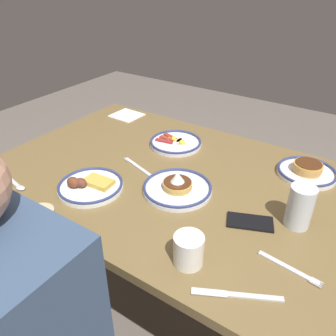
{
  "coord_description": "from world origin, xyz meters",
  "views": [
    {
      "loc": [
        -0.57,
        0.92,
        1.43
      ],
      "look_at": [
        0.04,
        0.01,
        0.76
      ],
      "focal_mm": 35.91,
      "sensor_mm": 36.0,
      "label": 1
    }
  ],
  "objects_px": {
    "plate_center_pancakes": "(90,185)",
    "cell_phone": "(250,222)",
    "plate_far_side": "(177,187)",
    "butter_knife": "(237,295)",
    "fork_far": "(289,268)",
    "coffee_mug": "(188,249)",
    "fork_near": "(138,167)",
    "plate_far_companion": "(176,142)",
    "drinking_glass": "(300,208)",
    "tea_spoon": "(14,183)",
    "paper_napkin": "(127,115)",
    "plate_near_main": "(307,171)"
  },
  "relations": [
    {
      "from": "paper_napkin",
      "to": "drinking_glass",
      "type": "bearing_deg",
      "value": 158.85
    },
    {
      "from": "drinking_glass",
      "to": "paper_napkin",
      "type": "height_order",
      "value": "drinking_glass"
    },
    {
      "from": "plate_near_main",
      "to": "drinking_glass",
      "type": "bearing_deg",
      "value": 98.63
    },
    {
      "from": "plate_far_side",
      "to": "cell_phone",
      "type": "xyz_separation_m",
      "value": [
        -0.29,
        0.02,
        -0.01
      ]
    },
    {
      "from": "fork_near",
      "to": "butter_knife",
      "type": "distance_m",
      "value": 0.68
    },
    {
      "from": "plate_center_pancakes",
      "to": "plate_far_side",
      "type": "distance_m",
      "value": 0.32
    },
    {
      "from": "plate_near_main",
      "to": "butter_knife",
      "type": "bearing_deg",
      "value": 90.19
    },
    {
      "from": "plate_center_pancakes",
      "to": "plate_near_main",
      "type": "bearing_deg",
      "value": -139.81
    },
    {
      "from": "plate_near_main",
      "to": "drinking_glass",
      "type": "distance_m",
      "value": 0.32
    },
    {
      "from": "plate_center_pancakes",
      "to": "cell_phone",
      "type": "bearing_deg",
      "value": -165.58
    },
    {
      "from": "tea_spoon",
      "to": "drinking_glass",
      "type": "bearing_deg",
      "value": -159.56
    },
    {
      "from": "plate_near_main",
      "to": "coffee_mug",
      "type": "xyz_separation_m",
      "value": [
        0.16,
        0.64,
        0.03
      ]
    },
    {
      "from": "plate_far_side",
      "to": "tea_spoon",
      "type": "distance_m",
      "value": 0.61
    },
    {
      "from": "drinking_glass",
      "to": "plate_near_main",
      "type": "bearing_deg",
      "value": -81.37
    },
    {
      "from": "plate_near_main",
      "to": "plate_far_companion",
      "type": "height_order",
      "value": "plate_near_main"
    },
    {
      "from": "drinking_glass",
      "to": "paper_napkin",
      "type": "xyz_separation_m",
      "value": [
        1.01,
        -0.39,
        -0.06
      ]
    },
    {
      "from": "cell_phone",
      "to": "fork_far",
      "type": "height_order",
      "value": "cell_phone"
    },
    {
      "from": "plate_near_main",
      "to": "tea_spoon",
      "type": "xyz_separation_m",
      "value": [
        0.89,
        0.67,
        -0.01
      ]
    },
    {
      "from": "plate_far_companion",
      "to": "drinking_glass",
      "type": "xyz_separation_m",
      "value": [
        -0.61,
        0.25,
        0.05
      ]
    },
    {
      "from": "drinking_glass",
      "to": "fork_near",
      "type": "bearing_deg",
      "value": 0.33
    },
    {
      "from": "tea_spoon",
      "to": "plate_near_main",
      "type": "bearing_deg",
      "value": -143.22
    },
    {
      "from": "cell_phone",
      "to": "butter_knife",
      "type": "height_order",
      "value": "cell_phone"
    },
    {
      "from": "drinking_glass",
      "to": "tea_spoon",
      "type": "bearing_deg",
      "value": 20.44
    },
    {
      "from": "coffee_mug",
      "to": "drinking_glass",
      "type": "xyz_separation_m",
      "value": [
        -0.2,
        -0.32,
        0.02
      ]
    },
    {
      "from": "plate_far_companion",
      "to": "fork_near",
      "type": "distance_m",
      "value": 0.25
    },
    {
      "from": "plate_center_pancakes",
      "to": "plate_far_companion",
      "type": "xyz_separation_m",
      "value": [
        -0.07,
        -0.47,
        -0.0
      ]
    },
    {
      "from": "plate_center_pancakes",
      "to": "fork_near",
      "type": "height_order",
      "value": "plate_center_pancakes"
    },
    {
      "from": "plate_far_companion",
      "to": "drinking_glass",
      "type": "distance_m",
      "value": 0.66
    },
    {
      "from": "coffee_mug",
      "to": "fork_near",
      "type": "height_order",
      "value": "coffee_mug"
    },
    {
      "from": "plate_center_pancakes",
      "to": "plate_far_side",
      "type": "relative_size",
      "value": 0.95
    },
    {
      "from": "fork_far",
      "to": "drinking_glass",
      "type": "bearing_deg",
      "value": -79.13
    },
    {
      "from": "plate_far_companion",
      "to": "tea_spoon",
      "type": "distance_m",
      "value": 0.69
    },
    {
      "from": "plate_center_pancakes",
      "to": "coffee_mug",
      "type": "bearing_deg",
      "value": 167.73
    },
    {
      "from": "butter_knife",
      "to": "cell_phone",
      "type": "bearing_deg",
      "value": -74.55
    },
    {
      "from": "paper_napkin",
      "to": "plate_near_main",
      "type": "bearing_deg",
      "value": 175.57
    },
    {
      "from": "coffee_mug",
      "to": "fork_near",
      "type": "bearing_deg",
      "value": -37.1
    },
    {
      "from": "plate_far_side",
      "to": "plate_far_companion",
      "type": "bearing_deg",
      "value": -56.59
    },
    {
      "from": "plate_near_main",
      "to": "butter_knife",
      "type": "height_order",
      "value": "plate_near_main"
    },
    {
      "from": "plate_center_pancakes",
      "to": "drinking_glass",
      "type": "bearing_deg",
      "value": -162.26
    },
    {
      "from": "butter_knife",
      "to": "tea_spoon",
      "type": "bearing_deg",
      "value": -0.07
    },
    {
      "from": "plate_center_pancakes",
      "to": "fork_near",
      "type": "bearing_deg",
      "value": -104.61
    },
    {
      "from": "plate_near_main",
      "to": "coffee_mug",
      "type": "bearing_deg",
      "value": 76.2
    },
    {
      "from": "plate_center_pancakes",
      "to": "paper_napkin",
      "type": "distance_m",
      "value": 0.69
    },
    {
      "from": "drinking_glass",
      "to": "coffee_mug",
      "type": "bearing_deg",
      "value": 57.5
    },
    {
      "from": "plate_center_pancakes",
      "to": "tea_spoon",
      "type": "bearing_deg",
      "value": 27.06
    },
    {
      "from": "coffee_mug",
      "to": "fork_near",
      "type": "relative_size",
      "value": 0.52
    },
    {
      "from": "plate_near_main",
      "to": "fork_near",
      "type": "distance_m",
      "value": 0.66
    },
    {
      "from": "drinking_glass",
      "to": "plate_center_pancakes",
      "type": "bearing_deg",
      "value": 17.74
    },
    {
      "from": "cell_phone",
      "to": "tea_spoon",
      "type": "relative_size",
      "value": 0.73
    },
    {
      "from": "plate_far_side",
      "to": "butter_knife",
      "type": "xyz_separation_m",
      "value": [
        -0.36,
        0.3,
        -0.01
      ]
    }
  ]
}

